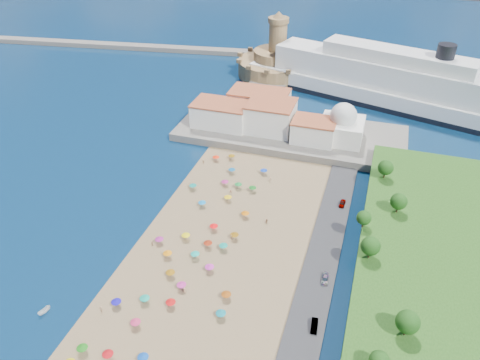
% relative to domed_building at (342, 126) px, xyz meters
% --- Properties ---
extents(ground, '(700.00, 700.00, 0.00)m').
position_rel_domed_building_xyz_m(ground, '(-30.00, -71.00, -8.97)').
color(ground, '#071938').
rests_on(ground, ground).
extents(terrace, '(90.00, 36.00, 3.00)m').
position_rel_domed_building_xyz_m(terrace, '(-20.00, 2.00, -7.47)').
color(terrace, '#59544C').
rests_on(terrace, ground).
extents(jetty, '(18.00, 70.00, 2.40)m').
position_rel_domed_building_xyz_m(jetty, '(-42.00, 37.00, -7.77)').
color(jetty, '#59544C').
rests_on(jetty, ground).
extents(breakwater, '(199.03, 34.77, 2.60)m').
position_rel_domed_building_xyz_m(breakwater, '(-140.00, 82.00, -7.67)').
color(breakwater, '#59544C').
rests_on(breakwater, ground).
extents(waterfront_buildings, '(57.00, 29.00, 11.00)m').
position_rel_domed_building_xyz_m(waterfront_buildings, '(-33.05, 2.64, -1.10)').
color(waterfront_buildings, silver).
rests_on(waterfront_buildings, terrace).
extents(domed_building, '(16.00, 16.00, 15.00)m').
position_rel_domed_building_xyz_m(domed_building, '(0.00, 0.00, 0.00)').
color(domed_building, silver).
rests_on(domed_building, terrace).
extents(fortress, '(40.00, 40.00, 32.40)m').
position_rel_domed_building_xyz_m(fortress, '(-42.00, 67.00, -2.29)').
color(fortress, '#A68153').
rests_on(fortress, ground).
extents(cruise_ship, '(141.82, 59.41, 30.92)m').
position_rel_domed_building_xyz_m(cruise_ship, '(16.65, 46.65, 0.18)').
color(cruise_ship, black).
rests_on(cruise_ship, ground).
extents(beach_parasols, '(30.68, 115.63, 2.20)m').
position_rel_domed_building_xyz_m(beach_parasols, '(-30.72, -83.85, -6.83)').
color(beach_parasols, gray).
rests_on(beach_parasols, beach).
extents(beachgoers, '(33.53, 101.93, 1.89)m').
position_rel_domed_building_xyz_m(beachgoers, '(-28.87, -71.20, -7.83)').
color(beachgoers, tan).
rests_on(beachgoers, beach).
extents(moored_boats, '(4.62, 23.95, 1.68)m').
position_rel_domed_building_xyz_m(moored_boats, '(-57.93, -117.93, -8.19)').
color(moored_boats, white).
rests_on(moored_boats, ground).
extents(parked_cars, '(1.97, 54.47, 1.44)m').
position_rel_domed_building_xyz_m(parked_cars, '(6.00, -68.00, -7.60)').
color(parked_cars, gray).
rests_on(parked_cars, promenade).
extents(hillside_trees, '(16.78, 107.36, 6.74)m').
position_rel_domed_building_xyz_m(hillside_trees, '(18.47, -80.78, 0.85)').
color(hillside_trees, '#382314').
rests_on(hillside_trees, hillside).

